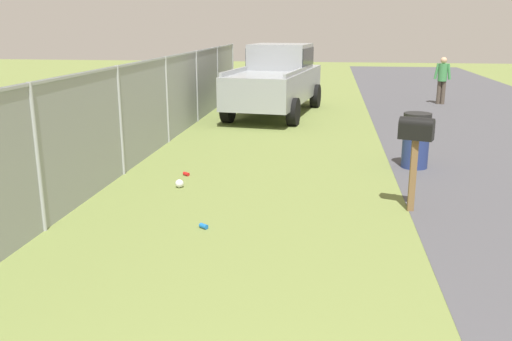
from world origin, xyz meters
The scene contains 8 objects.
mailbox centered at (6.95, -1.27, 1.11)m, with size 0.35×0.52×1.39m.
pickup_truck centered at (15.77, 1.59, 1.10)m, with size 5.57×2.71×2.09m.
trash_bin centered at (9.54, -1.69, 0.53)m, with size 0.52×0.52×1.06m.
pedestrian centered at (18.55, -3.83, 0.92)m, with size 0.30×0.56×1.60m.
fence_section centered at (9.75, 3.69, 1.06)m, with size 20.08×0.07×1.97m.
litter_bag_far_scatter centered at (7.62, 2.43, 0.07)m, with size 0.14×0.14×0.14m, color silver.
litter_can_near_hydrant centered at (8.37, 2.51, 0.03)m, with size 0.07×0.07×0.12m, color red.
litter_can_midfield_b centered at (5.82, 1.59, 0.03)m, with size 0.07×0.07×0.12m, color blue.
Camera 1 is at (-0.89, -0.04, 2.66)m, focal length 38.04 mm.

